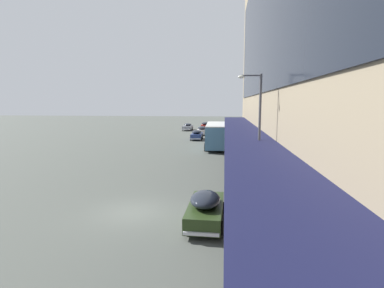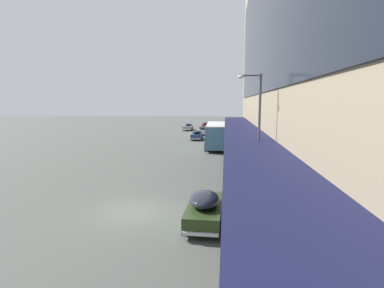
{
  "view_description": "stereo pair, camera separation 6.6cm",
  "coord_description": "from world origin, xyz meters",
  "px_view_note": "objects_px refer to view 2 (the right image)",
  "views": [
    {
      "loc": [
        4.78,
        -15.04,
        5.83
      ],
      "look_at": [
        1.69,
        13.35,
        1.93
      ],
      "focal_mm": 28.0,
      "sensor_mm": 36.0,
      "label": 1
    },
    {
      "loc": [
        4.85,
        -15.03,
        5.83
      ],
      "look_at": [
        1.69,
        13.35,
        1.93
      ],
      "focal_mm": 28.0,
      "sensor_mm": 36.0,
      "label": 2
    }
  ],
  "objects_px": {
    "sedan_second_near": "(202,130)",
    "sedan_oncoming_front": "(205,208)",
    "transit_bus_kerbside_front": "(216,134)",
    "sedan_trailing_near": "(197,135)",
    "sedan_oncoming_rear": "(222,125)",
    "sedan_trailing_mid": "(206,126)",
    "sedan_second_mid": "(188,127)",
    "street_lamp": "(257,125)",
    "pedestrian_at_kerb": "(263,164)"
  },
  "relations": [
    {
      "from": "transit_bus_kerbside_front",
      "to": "sedan_trailing_mid",
      "type": "bearing_deg",
      "value": 96.59
    },
    {
      "from": "sedan_oncoming_front",
      "to": "sedan_trailing_near",
      "type": "distance_m",
      "value": 34.0
    },
    {
      "from": "sedan_second_mid",
      "to": "pedestrian_at_kerb",
      "type": "relative_size",
      "value": 2.67
    },
    {
      "from": "sedan_trailing_mid",
      "to": "transit_bus_kerbside_front",
      "type": "bearing_deg",
      "value": -83.41
    },
    {
      "from": "sedan_trailing_near",
      "to": "sedan_second_near",
      "type": "bearing_deg",
      "value": 87.95
    },
    {
      "from": "sedan_second_mid",
      "to": "sedan_trailing_mid",
      "type": "height_order",
      "value": "sedan_trailing_mid"
    },
    {
      "from": "sedan_second_near",
      "to": "sedan_oncoming_rear",
      "type": "bearing_deg",
      "value": 77.75
    },
    {
      "from": "sedan_trailing_near",
      "to": "pedestrian_at_kerb",
      "type": "height_order",
      "value": "pedestrian_at_kerb"
    },
    {
      "from": "sedan_second_near",
      "to": "sedan_trailing_mid",
      "type": "height_order",
      "value": "sedan_trailing_mid"
    },
    {
      "from": "sedan_oncoming_rear",
      "to": "sedan_second_near",
      "type": "relative_size",
      "value": 1.01
    },
    {
      "from": "sedan_trailing_near",
      "to": "street_lamp",
      "type": "height_order",
      "value": "street_lamp"
    },
    {
      "from": "transit_bus_kerbside_front",
      "to": "sedan_trailing_near",
      "type": "xyz_separation_m",
      "value": [
        -3.34,
        8.39,
        -1.05
      ]
    },
    {
      "from": "sedan_trailing_near",
      "to": "sedan_trailing_mid",
      "type": "distance_m",
      "value": 19.9
    },
    {
      "from": "sedan_second_near",
      "to": "sedan_oncoming_front",
      "type": "bearing_deg",
      "value": -85.47
    },
    {
      "from": "transit_bus_kerbside_front",
      "to": "sedan_trailing_near",
      "type": "distance_m",
      "value": 9.1
    },
    {
      "from": "sedan_second_near",
      "to": "sedan_second_mid",
      "type": "relative_size",
      "value": 0.93
    },
    {
      "from": "transit_bus_kerbside_front",
      "to": "sedan_second_near",
      "type": "bearing_deg",
      "value": 100.71
    },
    {
      "from": "street_lamp",
      "to": "sedan_second_mid",
      "type": "bearing_deg",
      "value": 102.45
    },
    {
      "from": "sedan_second_near",
      "to": "sedan_trailing_near",
      "type": "xyz_separation_m",
      "value": [
        -0.28,
        -7.8,
        -0.01
      ]
    },
    {
      "from": "sedan_second_near",
      "to": "sedan_trailing_near",
      "type": "bearing_deg",
      "value": -92.05
    },
    {
      "from": "sedan_oncoming_rear",
      "to": "pedestrian_at_kerb",
      "type": "distance_m",
      "value": 48.87
    },
    {
      "from": "sedan_second_mid",
      "to": "sedan_second_near",
      "type": "bearing_deg",
      "value": -66.76
    },
    {
      "from": "sedan_oncoming_rear",
      "to": "sedan_oncoming_front",
      "type": "xyz_separation_m",
      "value": [
        -0.27,
        -58.05,
        0.01
      ]
    },
    {
      "from": "sedan_oncoming_front",
      "to": "street_lamp",
      "type": "bearing_deg",
      "value": 60.87
    },
    {
      "from": "sedan_second_mid",
      "to": "street_lamp",
      "type": "distance_m",
      "value": 46.45
    },
    {
      "from": "street_lamp",
      "to": "sedan_trailing_near",
      "type": "bearing_deg",
      "value": 102.76
    },
    {
      "from": "sedan_trailing_near",
      "to": "sedan_second_mid",
      "type": "relative_size",
      "value": 0.88
    },
    {
      "from": "sedan_oncoming_rear",
      "to": "sedan_trailing_mid",
      "type": "xyz_separation_m",
      "value": [
        -3.77,
        -4.33,
        0.03
      ]
    },
    {
      "from": "sedan_second_near",
      "to": "sedan_trailing_mid",
      "type": "xyz_separation_m",
      "value": [
        -0.2,
        12.1,
        0.01
      ]
    },
    {
      "from": "sedan_second_near",
      "to": "pedestrian_at_kerb",
      "type": "distance_m",
      "value": 33.1
    },
    {
      "from": "sedan_oncoming_front",
      "to": "sedan_trailing_near",
      "type": "xyz_separation_m",
      "value": [
        -3.57,
        33.81,
        -0.01
      ]
    },
    {
      "from": "transit_bus_kerbside_front",
      "to": "sedan_oncoming_front",
      "type": "relative_size",
      "value": 2.31
    },
    {
      "from": "pedestrian_at_kerb",
      "to": "sedan_second_near",
      "type": "bearing_deg",
      "value": 102.57
    },
    {
      "from": "transit_bus_kerbside_front",
      "to": "street_lamp",
      "type": "bearing_deg",
      "value": -81.19
    },
    {
      "from": "pedestrian_at_kerb",
      "to": "sedan_trailing_mid",
      "type": "bearing_deg",
      "value": 99.47
    },
    {
      "from": "sedan_oncoming_front",
      "to": "sedan_second_mid",
      "type": "relative_size",
      "value": 0.89
    },
    {
      "from": "street_lamp",
      "to": "pedestrian_at_kerb",
      "type": "bearing_deg",
      "value": 76.19
    },
    {
      "from": "transit_bus_kerbside_front",
      "to": "pedestrian_at_kerb",
      "type": "distance_m",
      "value": 16.65
    },
    {
      "from": "sedan_trailing_near",
      "to": "street_lamp",
      "type": "distance_m",
      "value": 29.56
    },
    {
      "from": "sedan_oncoming_rear",
      "to": "sedan_trailing_mid",
      "type": "relative_size",
      "value": 1.09
    },
    {
      "from": "transit_bus_kerbside_front",
      "to": "sedan_oncoming_front",
      "type": "xyz_separation_m",
      "value": [
        0.23,
        -25.42,
        -1.04
      ]
    },
    {
      "from": "sedan_second_mid",
      "to": "transit_bus_kerbside_front",
      "type": "bearing_deg",
      "value": -74.69
    },
    {
      "from": "sedan_oncoming_front",
      "to": "pedestrian_at_kerb",
      "type": "height_order",
      "value": "pedestrian_at_kerb"
    },
    {
      "from": "sedan_second_near",
      "to": "sedan_trailing_near",
      "type": "relative_size",
      "value": 1.06
    },
    {
      "from": "sedan_oncoming_rear",
      "to": "sedan_oncoming_front",
      "type": "distance_m",
      "value": 58.05
    },
    {
      "from": "transit_bus_kerbside_front",
      "to": "street_lamp",
      "type": "relative_size",
      "value": 1.36
    },
    {
      "from": "sedan_second_near",
      "to": "street_lamp",
      "type": "bearing_deg",
      "value": -80.34
    },
    {
      "from": "sedan_trailing_mid",
      "to": "street_lamp",
      "type": "bearing_deg",
      "value": -82.48
    },
    {
      "from": "sedan_oncoming_front",
      "to": "pedestrian_at_kerb",
      "type": "relative_size",
      "value": 2.38
    },
    {
      "from": "sedan_second_mid",
      "to": "street_lamp",
      "type": "height_order",
      "value": "street_lamp"
    }
  ]
}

